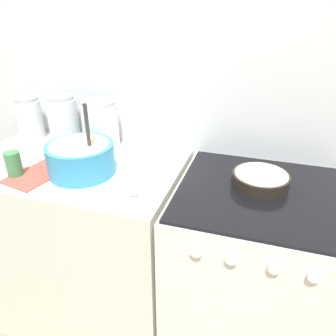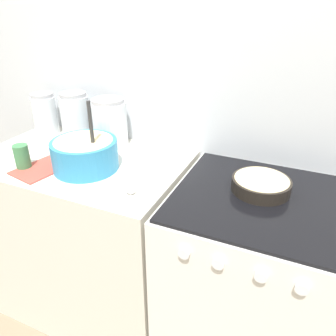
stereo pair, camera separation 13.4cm
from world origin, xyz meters
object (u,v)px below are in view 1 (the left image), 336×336
object	(u,v)px
storage_jar_middle	(64,123)
mixing_bowl	(81,157)
storage_jar_left	(30,121)
storage_jar_right	(101,128)
stove	(248,279)
tin_can	(14,164)
baking_pan	(261,179)

from	to	relation	value
storage_jar_middle	mixing_bowl	bearing A→B (deg)	-47.02
mixing_bowl	storage_jar_left	xyz separation A→B (m)	(-0.46, 0.27, 0.02)
storage_jar_middle	storage_jar_right	distance (m)	0.21
mixing_bowl	storage_jar_right	xyz separation A→B (m)	(-0.05, 0.27, 0.03)
storage_jar_left	stove	bearing A→B (deg)	-9.58
stove	storage_jar_right	distance (m)	1.00
storage_jar_left	tin_can	world-z (taller)	storage_jar_left
stove	tin_can	distance (m)	1.14
stove	storage_jar_right	bearing A→B (deg)	165.58
storage_jar_left	baking_pan	bearing A→B (deg)	-7.44
baking_pan	storage_jar_left	distance (m)	1.21
storage_jar_left	storage_jar_right	size ratio (longest dim) A/B	0.93
baking_pan	storage_jar_left	xyz separation A→B (m)	(-1.20, 0.16, 0.07)
stove	baking_pan	world-z (taller)	baking_pan
storage_jar_right	stove	bearing A→B (deg)	-14.42
storage_jar_middle	storage_jar_right	bearing A→B (deg)	-0.00
stove	storage_jar_left	world-z (taller)	storage_jar_left
baking_pan	storage_jar_right	size ratio (longest dim) A/B	0.95
storage_jar_left	storage_jar_right	bearing A→B (deg)	-0.00
stove	baking_pan	bearing A→B (deg)	101.48
stove	baking_pan	size ratio (longest dim) A/B	4.13
tin_can	mixing_bowl	bearing A→B (deg)	23.48
baking_pan	tin_can	distance (m)	1.02
baking_pan	tin_can	world-z (taller)	tin_can
mixing_bowl	storage_jar_right	size ratio (longest dim) A/B	1.30
stove	mixing_bowl	bearing A→B (deg)	-174.74
mixing_bowl	storage_jar_middle	distance (m)	0.37
storage_jar_middle	tin_can	bearing A→B (deg)	-89.90
baking_pan	storage_jar_middle	world-z (taller)	storage_jar_middle
mixing_bowl	tin_can	xyz separation A→B (m)	(-0.25, -0.11, -0.02)
stove	mixing_bowl	xyz separation A→B (m)	(-0.75, -0.07, 0.54)
stove	storage_jar_left	xyz separation A→B (m)	(-1.21, 0.20, 0.56)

